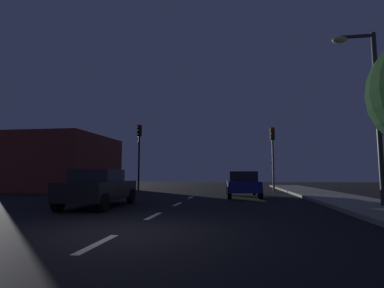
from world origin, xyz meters
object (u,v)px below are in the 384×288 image
Objects in this scene: traffic_signal_right at (273,146)px; traffic_signal_left at (139,145)px; car_stopped_ahead at (243,184)px; street_lamp_right at (370,101)px; car_adjacent_lane at (99,188)px.

traffic_signal_left is at bearing 179.99° from traffic_signal_right.
traffic_signal_right is 1.10× the size of car_stopped_ahead.
street_lamp_right reaches higher than traffic_signal_left.
traffic_signal_right is at bearing 102.51° from street_lamp_right.
traffic_signal_left is 1.09× the size of traffic_signal_right.
traffic_signal_left is at bearing 139.58° from street_lamp_right.
car_adjacent_lane reaches higher than car_stopped_ahead.
traffic_signal_left is 1.21× the size of car_stopped_ahead.
car_stopped_ahead is 8.43m from car_adjacent_lane.
traffic_signal_right is at bearing 65.61° from car_stopped_ahead.
traffic_signal_left reaches higher than car_adjacent_lane.
traffic_signal_right is at bearing 54.81° from car_adjacent_lane.
street_lamp_right is at bearing 3.66° from car_adjacent_lane.
street_lamp_right is at bearing -77.49° from traffic_signal_right.
car_stopped_ahead is at bearing -33.16° from traffic_signal_left.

